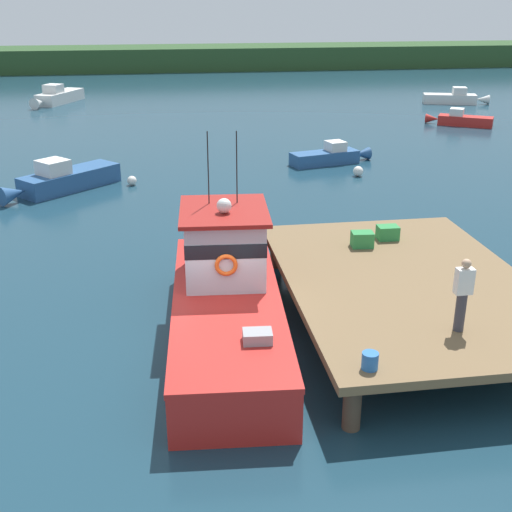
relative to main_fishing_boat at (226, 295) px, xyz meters
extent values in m
plane|color=#193847|center=(-0.24, -0.18, -1.01)|extent=(200.00, 200.00, 0.00)
cylinder|color=#4C3D2D|center=(1.96, -4.28, -0.51)|extent=(0.36, 0.36, 1.00)
cylinder|color=#4C3D2D|center=(1.96, 3.92, -0.51)|extent=(0.36, 0.36, 1.00)
cylinder|color=#4C3D2D|center=(7.16, 3.92, -0.51)|extent=(0.36, 0.36, 1.00)
cube|color=brown|center=(4.56, -0.18, 0.09)|extent=(6.00, 9.00, 0.20)
cube|color=red|center=(-0.04, -0.56, -0.46)|extent=(3.07, 8.16, 1.10)
cone|color=red|center=(0.31, 4.32, -0.46)|extent=(1.23, 1.88, 1.10)
cube|color=black|center=(-0.04, -0.56, -0.01)|extent=(3.08, 8.00, 0.12)
cube|color=red|center=(-0.04, -0.56, 0.15)|extent=(3.11, 8.16, 0.12)
cube|color=silver|center=(0.05, 0.63, 0.99)|extent=(2.05, 2.33, 1.80)
cube|color=black|center=(0.05, 0.63, 1.31)|extent=(2.08, 2.35, 0.36)
cube|color=maroon|center=(0.05, 0.63, 1.94)|extent=(2.32, 2.65, 0.10)
sphere|color=white|center=(0.02, 0.33, 2.17)|extent=(0.36, 0.36, 0.36)
cylinder|color=black|center=(-0.27, 1.16, 2.89)|extent=(0.03, 0.03, 1.80)
cylinder|color=black|center=(0.43, 1.11, 2.89)|extent=(0.03, 0.03, 1.80)
cube|color=#939399|center=(0.35, -2.80, 0.27)|extent=(0.63, 0.48, 0.36)
torus|color=orange|center=(-0.64, -3.33, 0.15)|extent=(0.60, 0.60, 0.12)
torus|color=#EA5119|center=(-0.04, -0.50, 0.99)|extent=(0.55, 0.14, 0.54)
cube|color=#2D8442|center=(4.10, 2.19, 0.41)|extent=(0.64, 0.49, 0.44)
cube|color=#2D8442|center=(5.02, 2.66, 0.39)|extent=(0.61, 0.45, 0.40)
cylinder|color=#2866B2|center=(2.31, -4.11, 0.36)|extent=(0.32, 0.32, 0.34)
cylinder|color=#383842|center=(4.66, -2.90, 0.62)|extent=(0.22, 0.22, 0.86)
cube|color=white|center=(4.66, -2.90, 1.33)|extent=(0.36, 0.22, 0.56)
sphere|color=tan|center=(4.66, -2.90, 1.72)|extent=(0.20, 0.20, 0.20)
cube|color=#285184|center=(6.67, 16.51, -0.70)|extent=(3.57, 1.91, 0.62)
cone|color=#285184|center=(8.73, 17.05, -0.70)|extent=(0.98, 0.82, 0.62)
cube|color=silver|center=(7.25, 16.66, -0.15)|extent=(1.04, 1.06, 0.46)
cube|color=red|center=(18.05, 25.04, -0.70)|extent=(3.40, 2.62, 0.60)
cone|color=red|center=(16.27, 26.11, -0.70)|extent=(1.02, 0.95, 0.60)
cube|color=silver|center=(17.56, 25.34, -0.18)|extent=(1.15, 1.15, 0.45)
cube|color=silver|center=(20.84, 33.73, -0.65)|extent=(4.09, 2.30, 0.71)
cone|color=silver|center=(23.18, 33.04, -0.65)|extent=(1.14, 0.96, 0.71)
cube|color=silver|center=(21.50, 33.54, -0.03)|extent=(1.22, 1.23, 0.53)
cube|color=#285184|center=(-5.26, 13.86, -0.61)|extent=(4.20, 4.01, 0.80)
cone|color=#285184|center=(-7.29, 12.00, -0.61)|extent=(1.35, 1.33, 0.80)
cube|color=silver|center=(-5.83, 13.34, 0.09)|extent=(1.57, 1.57, 0.60)
cube|color=silver|center=(-8.67, 38.66, -0.58)|extent=(3.31, 4.85, 0.85)
cone|color=silver|center=(-9.90, 36.02, -0.58)|extent=(1.26, 1.41, 0.85)
cube|color=silver|center=(-9.01, 37.92, 0.16)|extent=(1.57, 1.56, 0.63)
sphere|color=silver|center=(7.63, 13.99, -0.77)|extent=(0.47, 0.47, 0.47)
sphere|color=silver|center=(-2.66, 14.01, -0.80)|extent=(0.41, 0.41, 0.41)
cube|color=#284723|center=(-0.24, 61.82, 0.19)|extent=(120.00, 8.00, 2.40)
camera|label=1|loc=(-1.46, -14.50, 6.86)|focal=46.06mm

